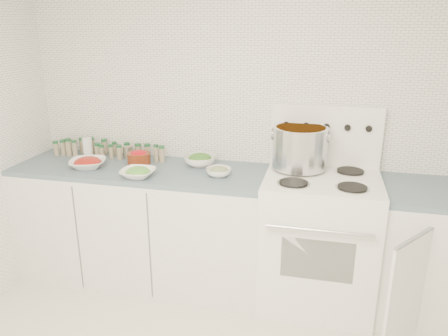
# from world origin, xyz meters

# --- Properties ---
(room_walls) EXTENTS (3.54, 3.04, 2.52)m
(room_walls) POSITION_xyz_m (0.00, 0.00, 1.56)
(room_walls) COLOR white
(room_walls) RESTS_ON ground
(counter_left) EXTENTS (1.85, 0.62, 0.90)m
(counter_left) POSITION_xyz_m (-0.82, 1.19, 0.45)
(counter_left) COLOR white
(counter_left) RESTS_ON ground
(stove) EXTENTS (0.76, 0.70, 1.36)m
(stove) POSITION_xyz_m (0.48, 1.19, 0.50)
(stove) COLOR white
(stove) RESTS_ON ground
(counter_right) EXTENTS (0.89, 0.94, 0.90)m
(counter_right) POSITION_xyz_m (1.30, 1.19, 0.45)
(counter_right) COLOR white
(counter_right) RESTS_ON ground
(stock_pot) EXTENTS (0.40, 0.37, 0.29)m
(stock_pot) POSITION_xyz_m (0.31, 1.32, 1.10)
(stock_pot) COLOR silver
(stock_pot) RESTS_ON stove
(bowl_tomato) EXTENTS (0.32, 0.32, 0.09)m
(bowl_tomato) POSITION_xyz_m (-1.19, 1.10, 0.94)
(bowl_tomato) COLOR white
(bowl_tomato) RESTS_ON counter_left
(bowl_snowpea) EXTENTS (0.23, 0.23, 0.08)m
(bowl_snowpea) POSITION_xyz_m (-0.75, 0.99, 0.93)
(bowl_snowpea) COLOR white
(bowl_snowpea) RESTS_ON counter_left
(bowl_broccoli) EXTENTS (0.28, 0.28, 0.10)m
(bowl_broccoli) POSITION_xyz_m (-0.41, 1.34, 0.94)
(bowl_broccoli) COLOR white
(bowl_broccoli) RESTS_ON counter_left
(bowl_zucchini) EXTENTS (0.22, 0.22, 0.07)m
(bowl_zucchini) POSITION_xyz_m (-0.22, 1.14, 0.93)
(bowl_zucchini) COLOR white
(bowl_zucchini) RESTS_ON counter_left
(bowl_pepper) EXTENTS (0.17, 0.17, 0.11)m
(bowl_pepper) POSITION_xyz_m (-0.87, 1.27, 0.95)
(bowl_pepper) COLOR #632511
(bowl_pepper) RESTS_ON counter_left
(salt_canister) EXTENTS (0.08, 0.08, 0.15)m
(salt_canister) POSITION_xyz_m (-1.34, 1.36, 0.97)
(salt_canister) COLOR white
(salt_canister) RESTS_ON counter_left
(tin_can) EXTENTS (0.09, 0.09, 0.10)m
(tin_can) POSITION_xyz_m (-1.01, 1.39, 0.95)
(tin_can) COLOR gray
(tin_can) RESTS_ON counter_left
(spice_cluster) EXTENTS (0.93, 0.16, 0.14)m
(spice_cluster) POSITION_xyz_m (-1.22, 1.39, 0.96)
(spice_cluster) COLOR gray
(spice_cluster) RESTS_ON counter_left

